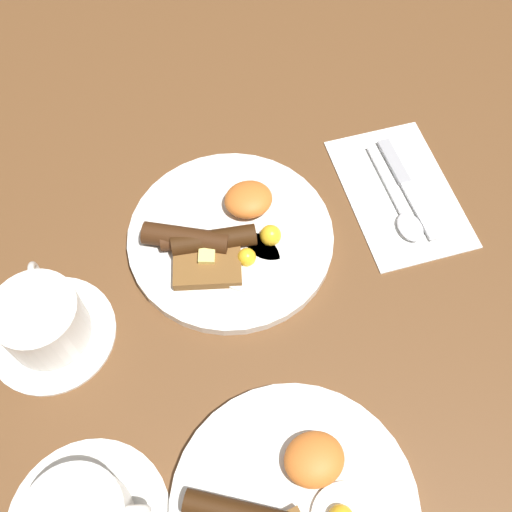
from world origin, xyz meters
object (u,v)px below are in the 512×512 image
breakfast_plate_near (228,237)px  teacup_near (44,322)px  breakfast_plate_far (294,507)px  spoon (404,216)px  knife (405,182)px

breakfast_plate_near → teacup_near: bearing=11.4°
breakfast_plate_far → spoon: (-0.27, -0.28, -0.00)m
teacup_near → spoon: teacup_near is taller
knife → teacup_near: bearing=-81.3°
breakfast_plate_near → knife: 0.26m
breakfast_plate_far → knife: size_ratio=1.49×
teacup_near → knife: 0.50m
knife → spoon: bearing=-25.2°
spoon → breakfast_plate_far: bearing=-40.8°
knife → breakfast_plate_near: bearing=-86.3°
breakfast_plate_near → knife: size_ratio=1.54×
knife → spoon: spoon is taller
breakfast_plate_near → spoon: bearing=168.7°
spoon → teacup_near: bearing=-86.7°
breakfast_plate_far → spoon: bearing=-133.9°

